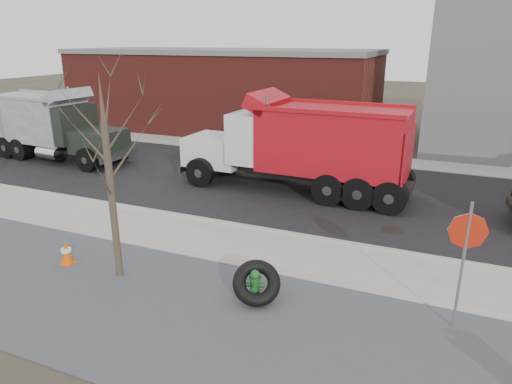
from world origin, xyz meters
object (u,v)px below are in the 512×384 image
at_px(truck_tire, 257,283).
at_px(dump_truck_red_b, 302,143).
at_px(stop_sign, 466,245).
at_px(fire_hydrant, 255,286).
at_px(dump_truck_grey, 50,123).

distance_m(truck_tire, dump_truck_red_b, 8.52).
bearing_deg(stop_sign, fire_hydrant, -158.65).
bearing_deg(dump_truck_grey, stop_sign, -18.10).
xyz_separation_m(fire_hydrant, dump_truck_grey, (-14.83, 8.39, 1.46)).
height_order(truck_tire, stop_sign, stop_sign).
xyz_separation_m(fire_hydrant, stop_sign, (4.33, 0.66, 1.58)).
bearing_deg(fire_hydrant, dump_truck_red_b, 83.39).
bearing_deg(dump_truck_grey, dump_truck_red_b, 3.08).
height_order(stop_sign, dump_truck_grey, dump_truck_grey).
bearing_deg(truck_tire, fire_hydrant, 144.49).
height_order(stop_sign, dump_truck_red_b, dump_truck_red_b).
distance_m(fire_hydrant, truck_tire, 0.15).
height_order(fire_hydrant, truck_tire, truck_tire).
bearing_deg(stop_sign, dump_truck_grey, 170.71).
bearing_deg(truck_tire, dump_truck_red_b, 100.52).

